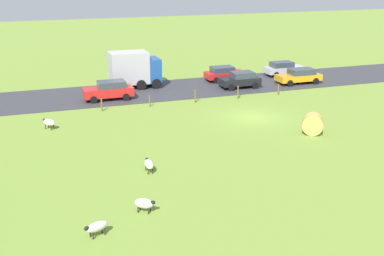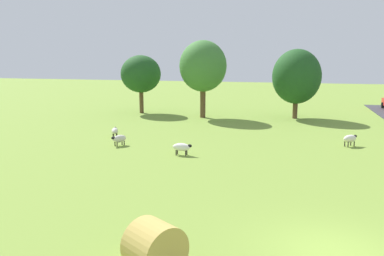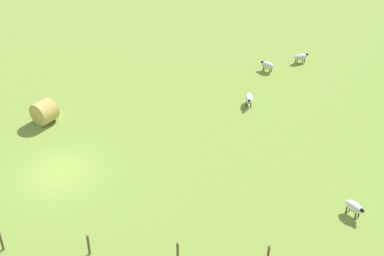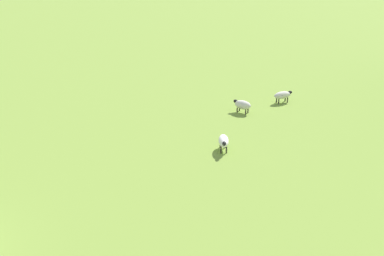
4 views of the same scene
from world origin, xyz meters
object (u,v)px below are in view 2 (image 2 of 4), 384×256
sheep_1 (119,139)px  sheep_0 (115,131)px  hay_bale_0 (155,248)px  sheep_2 (182,147)px  tree_1 (297,77)px  sheep_3 (350,139)px  tree_2 (141,74)px  tree_0 (203,66)px

sheep_1 → sheep_0: bearing=120.8°
sheep_0 → hay_bale_0: 19.14m
sheep_2 → tree_1: tree_1 is taller
sheep_3 → hay_bale_0: hay_bale_0 is taller
tree_1 → tree_2: (-15.61, -0.24, 0.07)m
tree_2 → sheep_1: bearing=-73.9°
sheep_0 → tree_0: size_ratio=0.17×
sheep_1 → hay_bale_0: (7.63, -14.26, 0.27)m
sheep_2 → tree_2: 19.00m
sheep_1 → tree_0: bearing=79.0°
hay_bale_0 → tree_1: size_ratio=0.23×
sheep_2 → hay_bale_0: size_ratio=0.81×
tree_1 → tree_2: tree_1 is taller
sheep_0 → sheep_3: bearing=3.7°
sheep_0 → sheep_3: sheep_3 is taller
sheep_1 → tree_1: (11.30, 15.13, 3.51)m
sheep_3 → hay_bale_0: bearing=-112.0°
tree_1 → sheep_0: bearing=-135.5°
sheep_2 → tree_2: bearing=119.0°
sheep_1 → tree_0: (2.61, 13.47, 4.45)m
hay_bale_0 → tree_2: bearing=112.3°
sheep_3 → tree_2: tree_2 is taller
sheep_2 → hay_bale_0: hay_bale_0 is taller
sheep_0 → tree_2: tree_2 is taller
sheep_0 → sheep_2: 7.41m
hay_bale_0 → tree_1: bearing=82.9°
tree_1 → tree_2: 15.61m
sheep_2 → sheep_1: bearing=163.2°
sheep_1 → sheep_3: 15.27m
sheep_2 → sheep_0: bearing=147.5°
tree_1 → tree_2: size_ratio=1.09×
tree_0 → tree_2: (-6.92, 1.43, -0.87)m
sheep_0 → sheep_1: (1.52, -2.55, -0.00)m
tree_1 → sheep_1: bearing=-126.7°
sheep_1 → tree_0: tree_0 is taller
tree_1 → sheep_2: bearing=-111.6°
tree_0 → tree_2: tree_0 is taller
sheep_1 → hay_bale_0: bearing=-61.8°
sheep_3 → hay_bale_0: (-7.21, -17.86, 0.21)m
sheep_1 → tree_2: bearing=106.1°
sheep_1 → tree_2: 15.92m
sheep_0 → sheep_1: sheep_1 is taller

